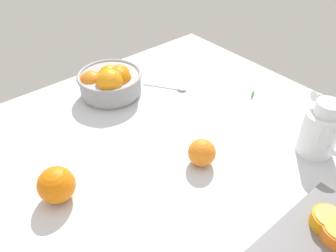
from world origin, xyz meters
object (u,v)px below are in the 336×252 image
fruit_bowl (110,82)px  loose_orange_0 (202,153)px  orange_half_2 (327,220)px  spoon (172,88)px  loose_orange_2 (56,185)px  juice_pitcher (319,133)px

fruit_bowl → loose_orange_0: size_ratio=2.94×
orange_half_2 → spoon: bearing=79.4°
fruit_bowl → loose_orange_0: fruit_bowl is taller
fruit_bowl → loose_orange_2: fruit_bowl is taller
fruit_bowl → spoon: (18.07, -10.30, -4.82)cm
loose_orange_0 → loose_orange_2: bearing=158.4°
juice_pitcher → loose_orange_2: size_ratio=1.94×
orange_half_2 → loose_orange_2: (-39.28, 45.21, 0.35)cm
loose_orange_0 → loose_orange_2: 36.38cm
fruit_bowl → loose_orange_2: (-33.16, -29.20, -0.89)cm
spoon → loose_orange_2: bearing=-159.7°
juice_pitcher → fruit_bowl: bearing=115.0°
loose_orange_0 → spoon: loose_orange_0 is taller
loose_orange_0 → spoon: 36.83cm
fruit_bowl → orange_half_2: (6.13, -74.41, -1.24)cm
spoon → juice_pitcher: bearing=-78.9°
fruit_bowl → spoon: 21.35cm
fruit_bowl → juice_pitcher: 65.28cm
orange_half_2 → loose_orange_0: 32.29cm
juice_pitcher → orange_half_2: bearing=-144.6°
orange_half_2 → fruit_bowl: bearing=94.7°
fruit_bowl → loose_orange_0: 42.63cm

